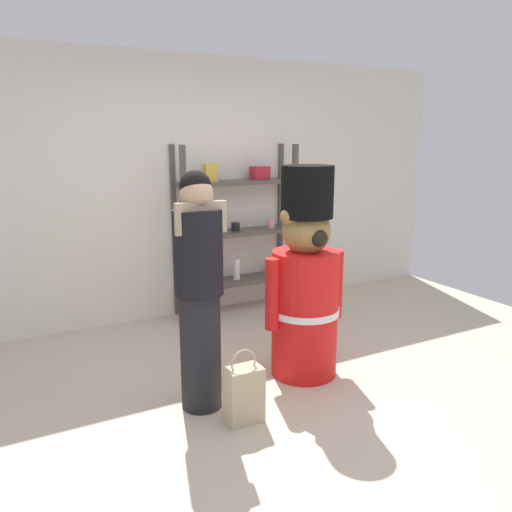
# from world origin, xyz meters

# --- Properties ---
(ground_plane) EXTENTS (6.40, 6.40, 0.00)m
(ground_plane) POSITION_xyz_m (0.00, 0.00, 0.00)
(ground_plane) COLOR beige
(back_wall) EXTENTS (6.40, 0.12, 2.60)m
(back_wall) POSITION_xyz_m (0.00, 2.20, 1.30)
(back_wall) COLOR silver
(back_wall) RESTS_ON ground_plane
(merchandise_shelf) EXTENTS (1.29, 0.35, 1.74)m
(merchandise_shelf) POSITION_xyz_m (0.53, 1.98, 0.87)
(merchandise_shelf) COLOR #4C4742
(merchandise_shelf) RESTS_ON ground_plane
(teddy_bear_guard) EXTENTS (0.68, 0.53, 1.61)m
(teddy_bear_guard) POSITION_xyz_m (0.31, 0.35, 0.72)
(teddy_bear_guard) COLOR red
(teddy_bear_guard) RESTS_ON ground_plane
(person_shopper) EXTENTS (0.34, 0.32, 1.61)m
(person_shopper) POSITION_xyz_m (-0.59, 0.25, 0.84)
(person_shopper) COLOR black
(person_shopper) RESTS_ON ground_plane
(shopping_bag) EXTENTS (0.24, 0.16, 0.50)m
(shopping_bag) POSITION_xyz_m (-0.42, -0.06, 0.19)
(shopping_bag) COLOR #C1AD89
(shopping_bag) RESTS_ON ground_plane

